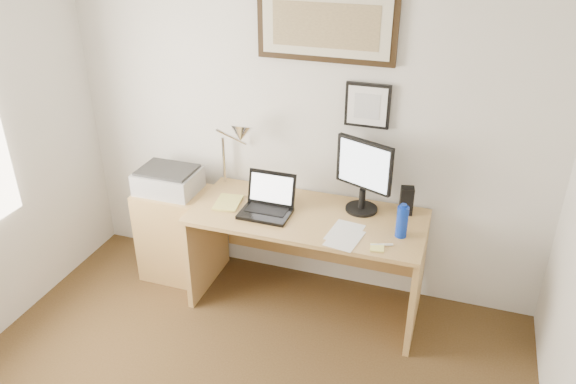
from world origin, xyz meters
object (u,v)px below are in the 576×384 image
at_px(lcd_monitor, 364,173).
at_px(printer, 168,180).
at_px(laptop, 268,204).
at_px(side_cabinet, 176,233).
at_px(desk, 310,238).
at_px(book, 216,202).
at_px(water_bottle, 402,222).

xyz_separation_m(lcd_monitor, printer, (-1.42, -0.12, -0.22)).
distance_m(laptop, printer, 0.83).
relative_size(side_cabinet, printer, 1.66).
bearing_deg(desk, printer, -178.45).
relative_size(book, desk, 0.15).
xyz_separation_m(book, laptop, (0.39, -0.01, 0.05)).
bearing_deg(printer, water_bottle, -4.10).
bearing_deg(desk, laptop, -154.68).
bearing_deg(water_bottle, lcd_monitor, 141.54).
height_order(laptop, lcd_monitor, lcd_monitor).
distance_m(laptop, lcd_monitor, 0.68).
relative_size(water_bottle, desk, 0.13).
xyz_separation_m(desk, laptop, (-0.27, -0.13, 0.29)).
height_order(book, desk, book).
xyz_separation_m(book, printer, (-0.43, 0.09, 0.06)).
distance_m(book, printer, 0.44).
bearing_deg(laptop, book, 179.20).
bearing_deg(book, desk, 10.53).
bearing_deg(book, printer, 167.74).
bearing_deg(water_bottle, book, 178.64).
height_order(book, printer, printer).
bearing_deg(book, lcd_monitor, 12.09).
relative_size(side_cabinet, laptop, 2.14).
bearing_deg(lcd_monitor, laptop, -160.15).
distance_m(desk, lcd_monitor, 0.63).
distance_m(side_cabinet, printer, 0.45).
height_order(desk, lcd_monitor, lcd_monitor).
bearing_deg(lcd_monitor, desk, -164.89).
bearing_deg(book, laptop, -0.80).
bearing_deg(water_bottle, printer, 175.90).
height_order(side_cabinet, printer, printer).
bearing_deg(laptop, desk, 25.32).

